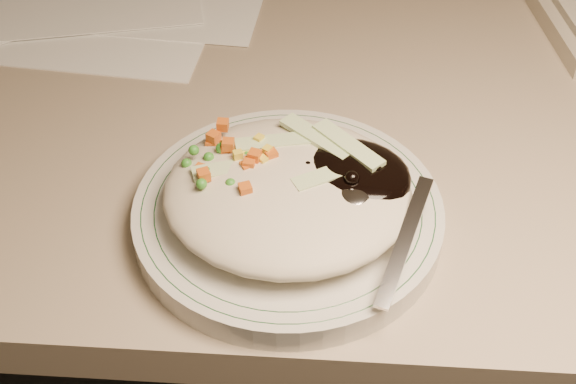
{
  "coord_description": "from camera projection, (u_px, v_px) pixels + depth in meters",
  "views": [
    {
      "loc": [
        -0.07,
        0.71,
        1.21
      ],
      "look_at": [
        -0.1,
        1.16,
        0.78
      ],
      "focal_mm": 50.0,
      "sensor_mm": 36.0,
      "label": 1
    }
  ],
  "objects": [
    {
      "name": "plate",
      "position": [
        288.0,
        216.0,
        0.64
      ],
      "size": [
        0.25,
        0.25,
        0.02
      ],
      "primitive_type": "cylinder",
      "color": "beige",
      "rests_on": "desk"
    },
    {
      "name": "plate_rim",
      "position": [
        288.0,
        207.0,
        0.63
      ],
      "size": [
        0.23,
        0.23,
        0.0
      ],
      "color": "#144723",
      "rests_on": "plate"
    },
    {
      "name": "desk",
      "position": [
        386.0,
        211.0,
        0.94
      ],
      "size": [
        1.4,
        0.7,
        0.74
      ],
      "color": "gray",
      "rests_on": "ground"
    },
    {
      "name": "meal",
      "position": [
        294.0,
        188.0,
        0.62
      ],
      "size": [
        0.21,
        0.19,
        0.05
      ],
      "color": "beige",
      "rests_on": "plate"
    }
  ]
}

